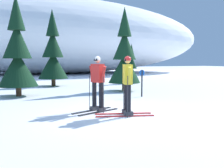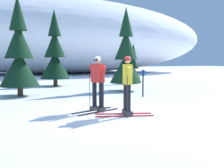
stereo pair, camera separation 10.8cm
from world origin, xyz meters
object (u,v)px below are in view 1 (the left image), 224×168
skier_yellow_jacket (127,84)px  pine_tree_center_left (17,54)px  pine_tree_center_right (124,56)px  skier_red_jacket (97,82)px  pine_tree_center (53,54)px  trail_marker_post (142,81)px  pine_tree_far_right (131,67)px

skier_yellow_jacket → pine_tree_center_left: 6.60m
skier_yellow_jacket → pine_tree_center_right: (2.68, 5.78, 0.97)m
skier_red_jacket → pine_tree_center: bearing=89.4°
skier_red_jacket → trail_marker_post: bearing=38.2°
skier_yellow_jacket → pine_tree_far_right: bearing=62.1°
skier_red_jacket → trail_marker_post: size_ratio=1.45×
skier_yellow_jacket → pine_tree_center: (-0.55, 10.11, 1.16)m
pine_tree_center → trail_marker_post: pine_tree_center is taller
pine_tree_center_left → pine_tree_center: pine_tree_center is taller
skier_red_jacket → pine_tree_center_left: 5.49m
pine_tree_far_right → trail_marker_post: size_ratio=2.32×
skier_yellow_jacket → trail_marker_post: skier_yellow_jacket is taller
skier_red_jacket → pine_tree_far_right: size_ratio=0.62×
pine_tree_center_right → skier_red_jacket: bearing=-124.5°
pine_tree_center_right → trail_marker_post: (-0.25, -2.43, -1.22)m
trail_marker_post → skier_yellow_jacket: bearing=-125.9°
pine_tree_center_left → pine_tree_center: bearing=60.9°
skier_yellow_jacket → pine_tree_center_right: pine_tree_center_right is taller
pine_tree_center → pine_tree_center_right: size_ratio=1.10×
pine_tree_center_left → pine_tree_center_right: size_ratio=1.03×
skier_red_jacket → trail_marker_post: (3.07, 2.42, -0.25)m
pine_tree_center_left → pine_tree_center_right: (5.61, -0.05, -0.05)m
skier_yellow_jacket → pine_tree_center: pine_tree_center is taller
pine_tree_center → skier_yellow_jacket: bearing=-86.9°
skier_red_jacket → pine_tree_center_left: size_ratio=0.39×
pine_tree_center_right → trail_marker_post: pine_tree_center_right is taller
skier_red_jacket → pine_tree_far_right: bearing=56.6°
pine_tree_far_right → trail_marker_post: bearing=-113.2°
pine_tree_far_right → trail_marker_post: pine_tree_far_right is taller
skier_red_jacket → skier_yellow_jacket: (0.65, -0.93, -0.01)m
pine_tree_center → pine_tree_center_right: pine_tree_center is taller
pine_tree_far_right → skier_red_jacket: bearing=-123.4°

